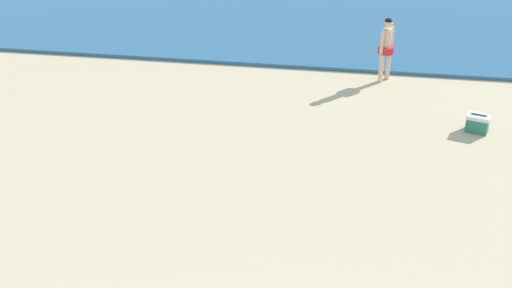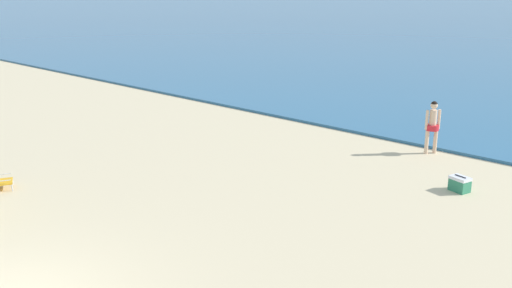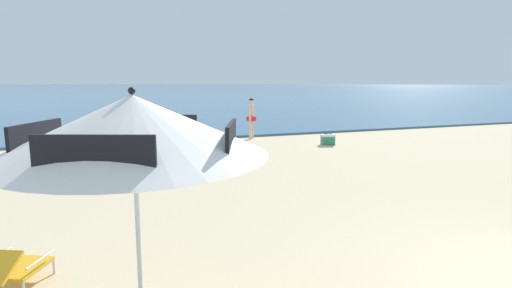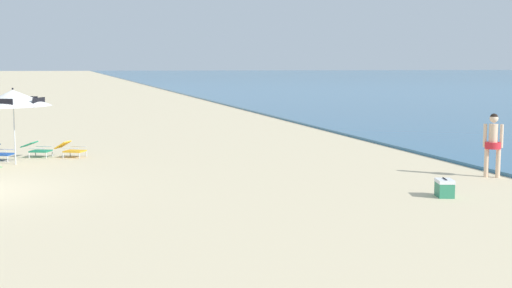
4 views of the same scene
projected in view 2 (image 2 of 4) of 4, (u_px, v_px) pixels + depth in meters
name	position (u px, v px, depth m)	size (l,w,h in m)	color
person_standing_near_shore	(433.00, 123.00, 17.98)	(0.41, 0.42, 1.69)	beige
cooler_box	(460.00, 184.00, 14.97)	(0.57, 0.47, 0.43)	#2D7F5B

